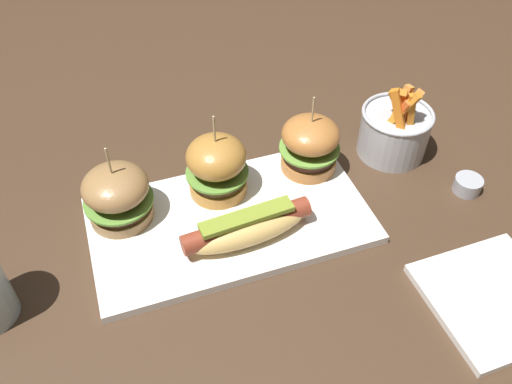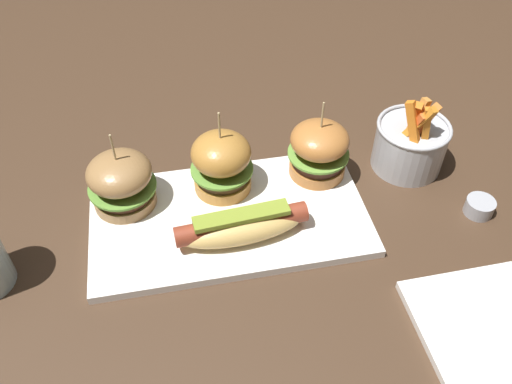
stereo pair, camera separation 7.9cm
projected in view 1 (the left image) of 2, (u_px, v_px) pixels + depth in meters
The scene contains 9 objects.
ground_plane at pixel (230, 223), 0.82m from camera, with size 3.00×3.00×0.00m, color #422D1E.
platter_main at pixel (230, 220), 0.82m from camera, with size 0.42×0.23×0.01m, color white.
hot_dog at pixel (247, 227), 0.77m from camera, with size 0.19×0.07×0.05m.
slider_left at pixel (117, 195), 0.78m from camera, with size 0.10×0.10×0.13m.
slider_center at pixel (220, 165), 0.82m from camera, with size 0.10×0.10×0.14m.
slider_right at pixel (310, 144), 0.86m from camera, with size 0.10×0.10×0.14m.
fries_bucket at pixel (395, 130), 0.91m from camera, with size 0.12×0.12×0.14m.
sauce_ramekin at pixel (468, 184), 0.86m from camera, with size 0.04×0.04×0.02m.
side_plate at pixel (494, 299), 0.72m from camera, with size 0.17×0.17×0.01m, color white.
Camera 1 is at (-0.14, -0.53, 0.62)m, focal length 37.74 mm.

